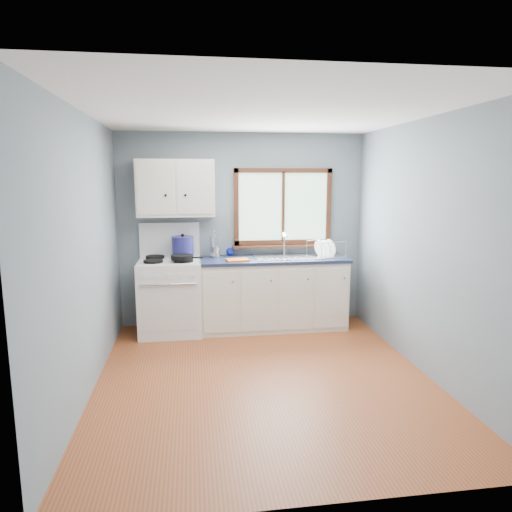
{
  "coord_description": "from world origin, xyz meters",
  "views": [
    {
      "loc": [
        -0.67,
        -4.15,
        1.92
      ],
      "look_at": [
        0.05,
        0.9,
        1.05
      ],
      "focal_mm": 32.0,
      "sensor_mm": 36.0,
      "label": 1
    }
  ],
  "objects": [
    {
      "name": "wall_front",
      "position": [
        0.0,
        -1.81,
        1.25
      ],
      "size": [
        3.2,
        0.02,
        2.5
      ],
      "primitive_type": "cube",
      "color": "slate",
      "rests_on": "ground"
    },
    {
      "name": "ceiling",
      "position": [
        0.0,
        0.0,
        2.51
      ],
      "size": [
        3.2,
        3.6,
        0.02
      ],
      "primitive_type": "cube",
      "color": "white",
      "rests_on": "wall_back"
    },
    {
      "name": "thermos",
      "position": [
        -0.41,
        1.65,
        1.05
      ],
      "size": [
        0.07,
        0.07,
        0.27
      ],
      "primitive_type": "cylinder",
      "rotation": [
        0.0,
        0.0,
        0.16
      ],
      "color": "silver",
      "rests_on": "countertop"
    },
    {
      "name": "countertop",
      "position": [
        0.36,
        1.49,
        0.9
      ],
      "size": [
        1.89,
        0.64,
        0.04
      ],
      "primitive_type": "cube",
      "color": "#161F38",
      "rests_on": "base_cabinets"
    },
    {
      "name": "skillet",
      "position": [
        -0.79,
        1.31,
        0.99
      ],
      "size": [
        0.42,
        0.34,
        0.05
      ],
      "rotation": [
        0.0,
        0.0,
        -0.34
      ],
      "color": "black",
      "rests_on": "gas_range"
    },
    {
      "name": "soap_bottle",
      "position": [
        -0.16,
        1.74,
        1.05
      ],
      "size": [
        0.12,
        0.12,
        0.25
      ],
      "primitive_type": "imported",
      "rotation": [
        0.0,
        0.0,
        0.22
      ],
      "color": "#0A18A5",
      "rests_on": "countertop"
    },
    {
      "name": "wall_back",
      "position": [
        0.0,
        1.81,
        1.25
      ],
      "size": [
        3.2,
        0.02,
        2.5
      ],
      "primitive_type": "cube",
      "color": "slate",
      "rests_on": "ground"
    },
    {
      "name": "dish_rack",
      "position": [
        1.05,
        1.49,
        0.98
      ],
      "size": [
        0.52,
        0.46,
        0.22
      ],
      "rotation": [
        0.0,
        0.0,
        0.41
      ],
      "color": "silver",
      "rests_on": "countertop"
    },
    {
      "name": "base_cabinets",
      "position": [
        0.36,
        1.49,
        0.41
      ],
      "size": [
        1.85,
        0.6,
        0.88
      ],
      "color": "white",
      "rests_on": "floor"
    },
    {
      "name": "dish_towel",
      "position": [
        -0.12,
        1.35,
        0.93
      ],
      "size": [
        0.29,
        0.22,
        0.02
      ],
      "primitive_type": "cube",
      "rotation": [
        0.0,
        0.0,
        0.1
      ],
      "color": "orange",
      "rests_on": "countertop"
    },
    {
      "name": "floor",
      "position": [
        0.0,
        0.0,
        -0.01
      ],
      "size": [
        3.2,
        3.6,
        0.02
      ],
      "primitive_type": "cube",
      "color": "#9C4C25",
      "rests_on": "ground"
    },
    {
      "name": "wall_left",
      "position": [
        -1.61,
        0.0,
        1.25
      ],
      "size": [
        0.02,
        3.6,
        2.5
      ],
      "primitive_type": "cube",
      "color": "slate",
      "rests_on": "ground"
    },
    {
      "name": "gas_range",
      "position": [
        -0.95,
        1.47,
        0.49
      ],
      "size": [
        0.76,
        0.69,
        1.36
      ],
      "color": "white",
      "rests_on": "floor"
    },
    {
      "name": "upper_cabinets",
      "position": [
        -0.85,
        1.63,
        1.8
      ],
      "size": [
        0.95,
        0.35,
        0.7
      ],
      "color": "white",
      "rests_on": "wall_back"
    },
    {
      "name": "utensil_crock",
      "position": [
        -0.37,
        1.63,
        0.99
      ],
      "size": [
        0.12,
        0.12,
        0.35
      ],
      "rotation": [
        0.0,
        0.0,
        -0.13
      ],
      "color": "silver",
      "rests_on": "countertop"
    },
    {
      "name": "wall_right",
      "position": [
        1.61,
        0.0,
        1.25
      ],
      "size": [
        0.02,
        3.6,
        2.5
      ],
      "primitive_type": "cube",
      "color": "slate",
      "rests_on": "ground"
    },
    {
      "name": "sink",
      "position": [
        0.54,
        1.49,
        0.86
      ],
      "size": [
        0.84,
        0.46,
        0.44
      ],
      "color": "silver",
      "rests_on": "countertop"
    },
    {
      "name": "stockpot",
      "position": [
        -0.78,
        1.6,
        1.08
      ],
      "size": [
        0.32,
        0.32,
        0.27
      ],
      "rotation": [
        0.0,
        0.0,
        -0.14
      ],
      "color": "navy",
      "rests_on": "gas_range"
    },
    {
      "name": "window",
      "position": [
        0.54,
        1.77,
        1.48
      ],
      "size": [
        1.36,
        0.1,
        1.03
      ],
      "color": "#9EC6A8",
      "rests_on": "wall_back"
    }
  ]
}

